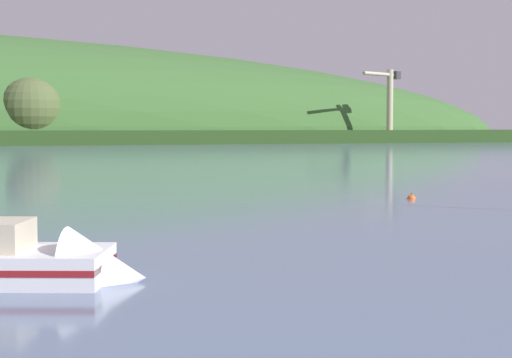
{
  "coord_description": "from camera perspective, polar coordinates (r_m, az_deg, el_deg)",
  "views": [
    {
      "loc": [
        -2.37,
        9.98,
        3.66
      ],
      "look_at": [
        6.24,
        38.35,
        1.73
      ],
      "focal_mm": 54.9,
      "sensor_mm": 36.0,
      "label": 1
    }
  ],
  "objects": [
    {
      "name": "dockside_crane",
      "position": [
        216.92,
        9.67,
        5.23
      ],
      "size": [
        13.72,
        7.91,
        19.53
      ],
      "rotation": [
        0.0,
        0.0,
        3.59
      ],
      "color": "#4C4C51",
      "rests_on": "ground"
    },
    {
      "name": "mooring_buoy_foreground",
      "position": [
        41.23,
        11.25,
        -1.43
      ],
      "size": [
        0.45,
        0.45,
        0.53
      ],
      "color": "#EA5B19",
      "rests_on": "ground"
    }
  ]
}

